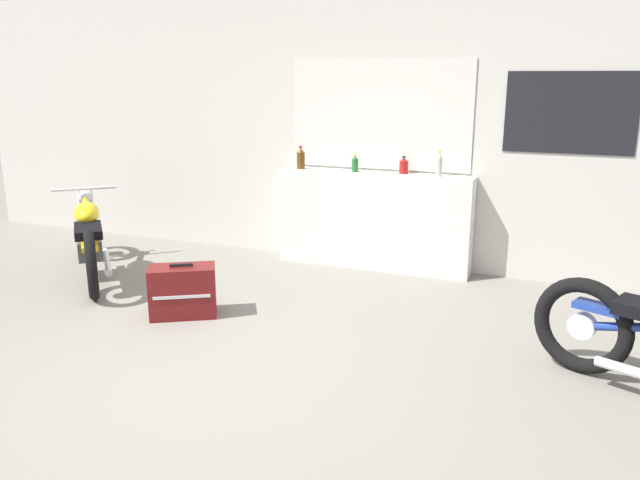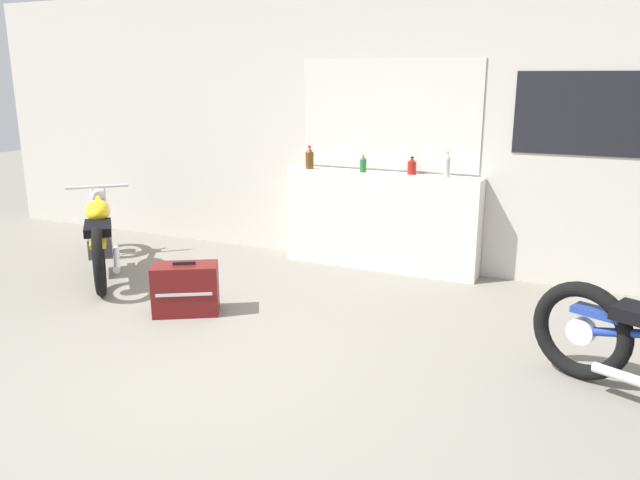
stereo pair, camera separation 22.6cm
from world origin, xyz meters
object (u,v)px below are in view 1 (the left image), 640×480
object	(u,v)px
bottle_center	(404,166)
hard_case_darkred	(183,291)
bottle_leftmost	(301,159)
bottle_right_center	(439,165)
motorcycle_yellow	(89,237)
bottle_left_center	(355,164)

from	to	relation	value
bottle_center	hard_case_darkred	world-z (taller)	bottle_center
bottle_leftmost	bottle_right_center	size ratio (longest dim) A/B	0.96
hard_case_darkred	motorcycle_yellow	bearing A→B (deg)	158.40
bottle_right_center	hard_case_darkred	xyz separation A→B (m)	(-1.67, -1.87, -0.88)
bottle_right_center	hard_case_darkred	bearing A→B (deg)	-131.82
bottle_leftmost	motorcycle_yellow	xyz separation A→B (m)	(-1.71, -1.26, -0.69)
motorcycle_yellow	bottle_leftmost	bearing A→B (deg)	36.37
bottle_right_center	motorcycle_yellow	bearing A→B (deg)	-157.55
bottle_center	motorcycle_yellow	bearing A→B (deg)	-154.23
bottle_leftmost	bottle_center	world-z (taller)	bottle_leftmost
bottle_center	hard_case_darkred	xyz separation A→B (m)	(-1.32, -1.91, -0.85)
bottle_left_center	motorcycle_yellow	distance (m)	2.70
motorcycle_yellow	hard_case_darkred	distance (m)	1.58
bottle_left_center	bottle_center	size ratio (longest dim) A/B	1.04
bottle_center	bottle_right_center	bearing A→B (deg)	-7.39
bottle_center	bottle_right_center	world-z (taller)	bottle_right_center
bottle_center	motorcycle_yellow	world-z (taller)	bottle_center
motorcycle_yellow	hard_case_darkred	bearing A→B (deg)	-21.60
motorcycle_yellow	hard_case_darkred	world-z (taller)	motorcycle_yellow
bottle_leftmost	hard_case_darkred	world-z (taller)	bottle_leftmost
bottle_leftmost	bottle_left_center	bearing A→B (deg)	1.04
bottle_right_center	bottle_left_center	bearing A→B (deg)	-178.33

